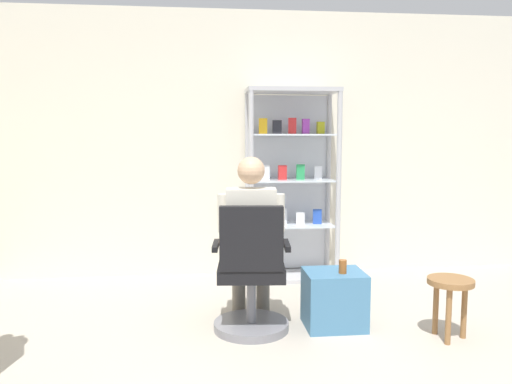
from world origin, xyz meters
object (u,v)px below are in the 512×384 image
(display_cabinet_main, at_px, (290,183))
(wooden_stool, at_px, (450,291))
(storage_crate, at_px, (334,299))
(tea_glass, at_px, (343,267))
(office_chair, at_px, (251,280))
(seated_shopkeeper, at_px, (251,233))

(display_cabinet_main, height_order, wooden_stool, display_cabinet_main)
(storage_crate, xyz_separation_m, tea_glass, (0.05, -0.05, 0.26))
(tea_glass, height_order, wooden_stool, tea_glass)
(office_chair, distance_m, tea_glass, 0.68)
(office_chair, distance_m, wooden_stool, 1.41)
(office_chair, xyz_separation_m, tea_glass, (0.68, -0.00, 0.08))
(office_chair, height_order, seated_shopkeeper, seated_shopkeeper)
(office_chair, relative_size, tea_glass, 9.49)
(storage_crate, bearing_deg, display_cabinet_main, 93.82)
(display_cabinet_main, relative_size, tea_glass, 18.79)
(display_cabinet_main, xyz_separation_m, wooden_stool, (0.85, -1.70, -0.62))
(office_chair, relative_size, storage_crate, 2.18)
(display_cabinet_main, relative_size, seated_shopkeeper, 1.47)
(storage_crate, height_order, wooden_stool, wooden_stool)
(tea_glass, bearing_deg, display_cabinet_main, 95.56)
(display_cabinet_main, bearing_deg, storage_crate, -86.18)
(display_cabinet_main, height_order, storage_crate, display_cabinet_main)
(storage_crate, relative_size, tea_glass, 4.36)
(display_cabinet_main, bearing_deg, tea_glass, -84.44)
(seated_shopkeeper, relative_size, wooden_stool, 2.94)
(seated_shopkeeper, bearing_deg, storage_crate, -10.43)
(wooden_stool, bearing_deg, seated_shopkeeper, 162.75)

